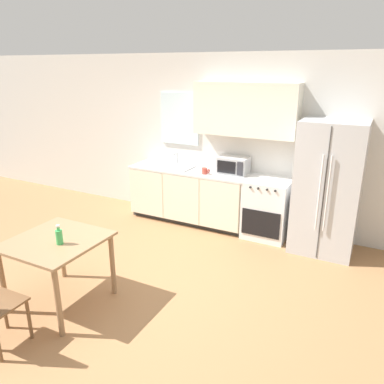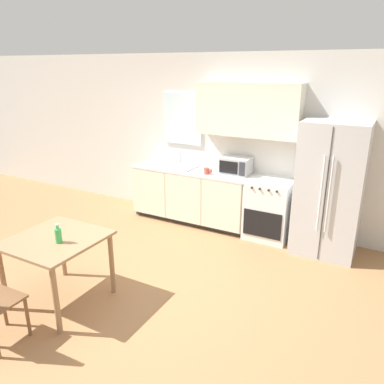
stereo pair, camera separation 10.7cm
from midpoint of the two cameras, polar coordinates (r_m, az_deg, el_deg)
name	(u,v)px [view 1 (the left image)]	position (r m, az deg, el deg)	size (l,w,h in m)	color
ground_plane	(148,284)	(4.69, -7.41, -13.72)	(12.00, 12.00, 0.00)	#9E7047
wall_back	(227,136)	(6.03, 4.86, 8.52)	(12.00, 0.38, 2.70)	silver
kitchen_counter	(189,195)	(6.24, -0.90, -0.47)	(2.02, 0.62, 0.90)	#333333
oven_range	(267,209)	(5.77, 10.84, -2.49)	(0.65, 0.62, 0.90)	white
refrigerator	(328,188)	(5.41, 19.45, 0.58)	(0.84, 0.76, 1.84)	silver
kitchen_sink	(172,166)	(6.27, -3.54, 3.94)	(0.70, 0.44, 0.21)	#B7BABC
microwave	(233,165)	(5.88, 5.80, 4.08)	(0.46, 0.32, 0.26)	#B7BABC
coffee_mug	(205,171)	(5.84, 1.47, 3.24)	(0.13, 0.09, 0.10)	#BF4C3F
dining_table	(57,250)	(4.28, -20.57, -8.22)	(0.91, 0.93, 0.77)	#997551
drink_bottle	(59,236)	(4.08, -20.30, -6.37)	(0.07, 0.07, 0.21)	#3FB259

